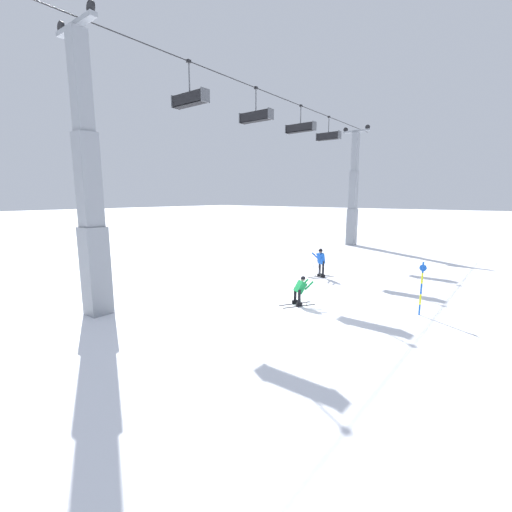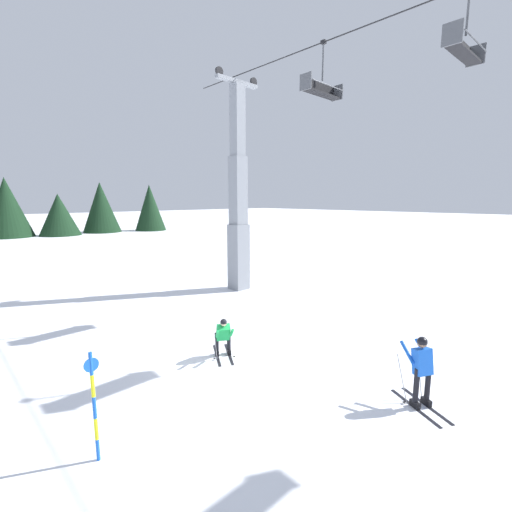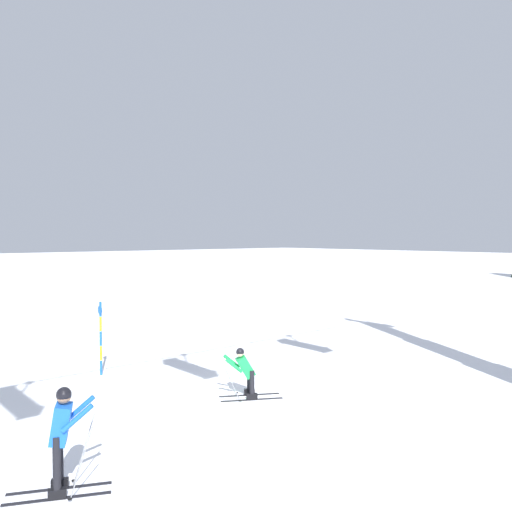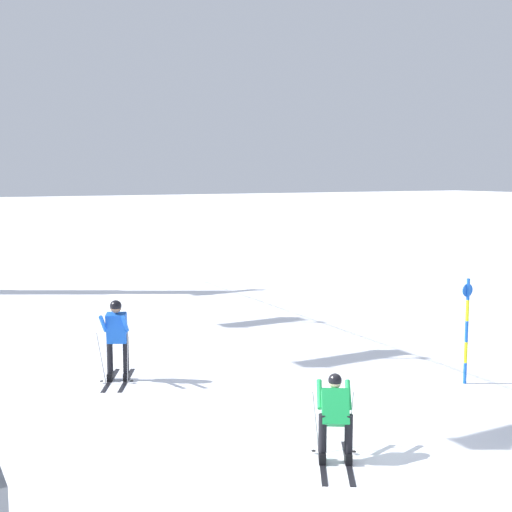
% 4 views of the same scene
% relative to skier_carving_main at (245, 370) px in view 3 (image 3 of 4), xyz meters
% --- Properties ---
extents(ground_plane, '(260.00, 260.00, 0.00)m').
position_rel_skier_carving_main_xyz_m(ground_plane, '(0.96, 0.10, -0.75)').
color(ground_plane, white).
extents(skier_carving_main, '(1.67, 1.30, 1.45)m').
position_rel_skier_carving_main_xyz_m(skier_carving_main, '(0.00, 0.00, 0.00)').
color(skier_carving_main, black).
rests_on(skier_carving_main, ground_plane).
extents(trail_marker_pole, '(0.07, 0.28, 2.27)m').
position_rel_skier_carving_main_xyz_m(trail_marker_pole, '(1.91, -4.67, 0.47)').
color(trail_marker_pole, blue).
rests_on(trail_marker_pole, ground_plane).
extents(skier_distant_uphill, '(1.71, 1.15, 1.82)m').
position_rel_skier_carving_main_xyz_m(skier_distant_uphill, '(5.53, 1.85, 0.31)').
color(skier_distant_uphill, black).
rests_on(skier_distant_uphill, ground_plane).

